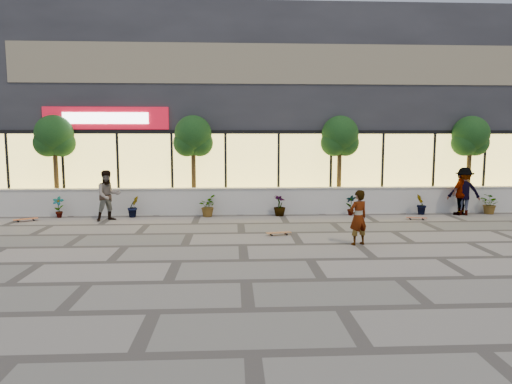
{
  "coord_description": "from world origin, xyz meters",
  "views": [
    {
      "loc": [
        -1.89,
        -10.94,
        2.99
      ],
      "look_at": [
        -1.17,
        3.37,
        1.3
      ],
      "focal_mm": 32.0,
      "sensor_mm": 36.0,
      "label": 1
    }
  ],
  "objects_px": {
    "tree_midwest": "(193,138)",
    "skateboard_right_near": "(417,218)",
    "tree_mideast": "(340,138)",
    "skater_right_far": "(464,191)",
    "tree_west": "(54,138)",
    "skateboard_left": "(26,219)",
    "skater_left": "(108,196)",
    "skater_center": "(358,218)",
    "skater_right_near": "(461,193)",
    "tree_east": "(470,138)",
    "skateboard_center": "(279,233)"
  },
  "relations": [
    {
      "from": "tree_midwest",
      "to": "skateboard_right_near",
      "type": "bearing_deg",
      "value": -15.86
    },
    {
      "from": "tree_mideast",
      "to": "skater_right_far",
      "type": "relative_size",
      "value": 2.1
    },
    {
      "from": "tree_west",
      "to": "skateboard_left",
      "type": "bearing_deg",
      "value": -101.51
    },
    {
      "from": "tree_west",
      "to": "skater_left",
      "type": "distance_m",
      "value": 3.82
    },
    {
      "from": "skater_center",
      "to": "tree_west",
      "type": "bearing_deg",
      "value": -51.06
    },
    {
      "from": "skater_center",
      "to": "skateboard_left",
      "type": "bearing_deg",
      "value": -41.7
    },
    {
      "from": "tree_west",
      "to": "skater_right_near",
      "type": "height_order",
      "value": "tree_west"
    },
    {
      "from": "skater_right_near",
      "to": "skater_right_far",
      "type": "bearing_deg",
      "value": 150.26
    },
    {
      "from": "skateboard_right_near",
      "to": "skater_left",
      "type": "bearing_deg",
      "value": -169.72
    },
    {
      "from": "skater_left",
      "to": "skater_right_near",
      "type": "bearing_deg",
      "value": -29.72
    },
    {
      "from": "skater_center",
      "to": "skater_left",
      "type": "relative_size",
      "value": 0.85
    },
    {
      "from": "skater_right_near",
      "to": "skateboard_right_near",
      "type": "height_order",
      "value": "skater_right_near"
    },
    {
      "from": "skater_left",
      "to": "skater_right_near",
      "type": "distance_m",
      "value": 13.45
    },
    {
      "from": "tree_east",
      "to": "skateboard_right_near",
      "type": "distance_m",
      "value": 4.89
    },
    {
      "from": "tree_west",
      "to": "tree_midwest",
      "type": "relative_size",
      "value": 1.0
    },
    {
      "from": "tree_east",
      "to": "skateboard_center",
      "type": "distance_m",
      "value": 10.19
    },
    {
      "from": "skateboard_left",
      "to": "skater_left",
      "type": "bearing_deg",
      "value": -29.33
    },
    {
      "from": "tree_west",
      "to": "skater_right_far",
      "type": "relative_size",
      "value": 2.1
    },
    {
      "from": "skater_left",
      "to": "skater_right_far",
      "type": "bearing_deg",
      "value": -29.74
    },
    {
      "from": "tree_mideast",
      "to": "skateboard_right_near",
      "type": "xyz_separation_m",
      "value": [
        2.37,
        -2.38,
        -2.91
      ]
    },
    {
      "from": "tree_midwest",
      "to": "skater_right_near",
      "type": "height_order",
      "value": "tree_midwest"
    },
    {
      "from": "tree_midwest",
      "to": "tree_mideast",
      "type": "bearing_deg",
      "value": 0.0
    },
    {
      "from": "skater_right_far",
      "to": "skater_left",
      "type": "bearing_deg",
      "value": 17.91
    },
    {
      "from": "skater_right_far",
      "to": "skateboard_center",
      "type": "bearing_deg",
      "value": 39.8
    },
    {
      "from": "skateboard_left",
      "to": "skateboard_right_near",
      "type": "relative_size",
      "value": 1.06
    },
    {
      "from": "tree_midwest",
      "to": "tree_mideast",
      "type": "distance_m",
      "value": 6.0
    },
    {
      "from": "tree_mideast",
      "to": "skater_right_near",
      "type": "bearing_deg",
      "value": -17.28
    },
    {
      "from": "tree_mideast",
      "to": "skater_right_near",
      "type": "relative_size",
      "value": 2.31
    },
    {
      "from": "tree_midwest",
      "to": "skateboard_right_near",
      "type": "xyz_separation_m",
      "value": [
        8.37,
        -2.38,
        -2.91
      ]
    },
    {
      "from": "tree_mideast",
      "to": "skater_right_near",
      "type": "distance_m",
      "value": 5.17
    },
    {
      "from": "skater_right_near",
      "to": "skater_left",
      "type": "bearing_deg",
      "value": -27.38
    },
    {
      "from": "skater_left",
      "to": "skateboard_right_near",
      "type": "distance_m",
      "value": 11.35
    },
    {
      "from": "tree_midwest",
      "to": "skateboard_right_near",
      "type": "relative_size",
      "value": 5.14
    },
    {
      "from": "skater_center",
      "to": "skater_left",
      "type": "distance_m",
      "value": 9.1
    },
    {
      "from": "skater_left",
      "to": "skater_right_far",
      "type": "distance_m",
      "value": 13.57
    },
    {
      "from": "tree_midwest",
      "to": "skateboard_center",
      "type": "bearing_deg",
      "value": -58.02
    },
    {
      "from": "tree_mideast",
      "to": "skateboard_left",
      "type": "bearing_deg",
      "value": -170.54
    },
    {
      "from": "tree_east",
      "to": "tree_midwest",
      "type": "bearing_deg",
      "value": 180.0
    },
    {
      "from": "skateboard_center",
      "to": "skater_right_far",
      "type": "bearing_deg",
      "value": 12.24
    },
    {
      "from": "skateboard_center",
      "to": "tree_west",
      "type": "bearing_deg",
      "value": 138.48
    },
    {
      "from": "tree_midwest",
      "to": "skateboard_center",
      "type": "height_order",
      "value": "tree_midwest"
    },
    {
      "from": "skater_right_near",
      "to": "skater_right_far",
      "type": "height_order",
      "value": "skater_right_far"
    },
    {
      "from": "tree_midwest",
      "to": "skater_center",
      "type": "relative_size",
      "value": 2.52
    },
    {
      "from": "skateboard_right_near",
      "to": "skater_right_near",
      "type": "bearing_deg",
      "value": 37.02
    },
    {
      "from": "skater_center",
      "to": "skateboard_left",
      "type": "relative_size",
      "value": 1.92
    },
    {
      "from": "tree_midwest",
      "to": "skater_center",
      "type": "bearing_deg",
      "value": -50.42
    },
    {
      "from": "skater_left",
      "to": "skateboard_right_near",
      "type": "relative_size",
      "value": 2.42
    },
    {
      "from": "skater_right_far",
      "to": "skateboard_left",
      "type": "bearing_deg",
      "value": 17.59
    },
    {
      "from": "skater_right_near",
      "to": "skateboard_center",
      "type": "relative_size",
      "value": 2.09
    },
    {
      "from": "skateboard_center",
      "to": "skater_right_near",
      "type": "bearing_deg",
      "value": 12.57
    }
  ]
}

